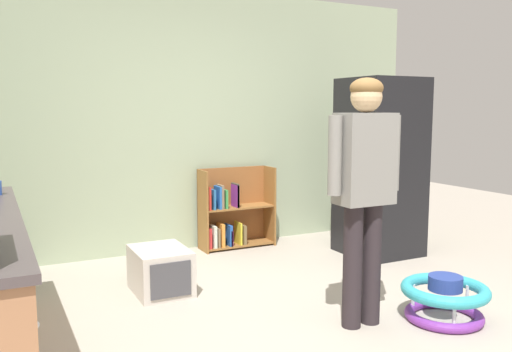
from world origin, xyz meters
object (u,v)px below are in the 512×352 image
object	(u,v)px
baby_walker	(445,298)
pet_carrier	(161,270)
refrigerator	(380,167)
bookshelf	(231,214)
standing_person	(364,179)

from	to	relation	value
baby_walker	pet_carrier	bearing A→B (deg)	137.75
refrigerator	bookshelf	size ratio (longest dim) A/B	2.09
standing_person	refrigerator	bearing A→B (deg)	47.18
bookshelf	standing_person	size ratio (longest dim) A/B	0.51
refrigerator	baby_walker	xyz separation A→B (m)	(-0.74, -1.62, -0.73)
pet_carrier	standing_person	bearing A→B (deg)	-50.43
refrigerator	standing_person	bearing A→B (deg)	-132.82
refrigerator	baby_walker	size ratio (longest dim) A/B	2.95
refrigerator	pet_carrier	size ratio (longest dim) A/B	3.22
refrigerator	bookshelf	world-z (taller)	refrigerator
bookshelf	baby_walker	world-z (taller)	bookshelf
standing_person	bookshelf	bearing A→B (deg)	88.63
bookshelf	standing_person	world-z (taller)	standing_person
bookshelf	pet_carrier	xyz separation A→B (m)	(-1.09, -1.05, -0.18)
bookshelf	standing_person	xyz separation A→B (m)	(-0.06, -2.31, 0.65)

